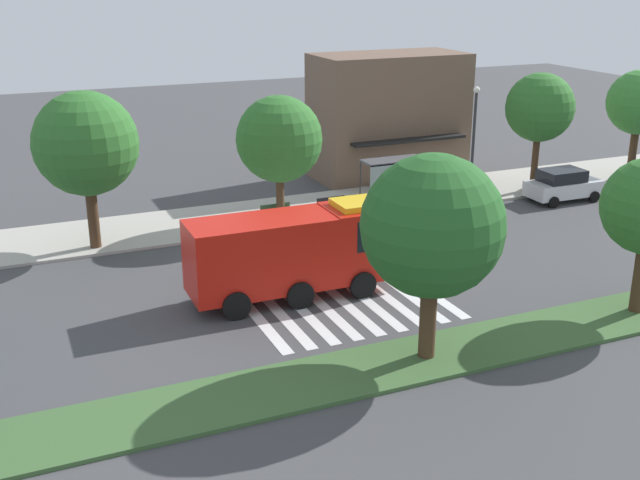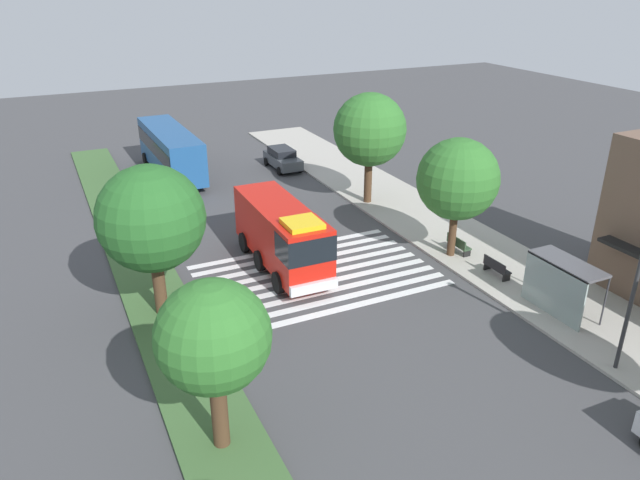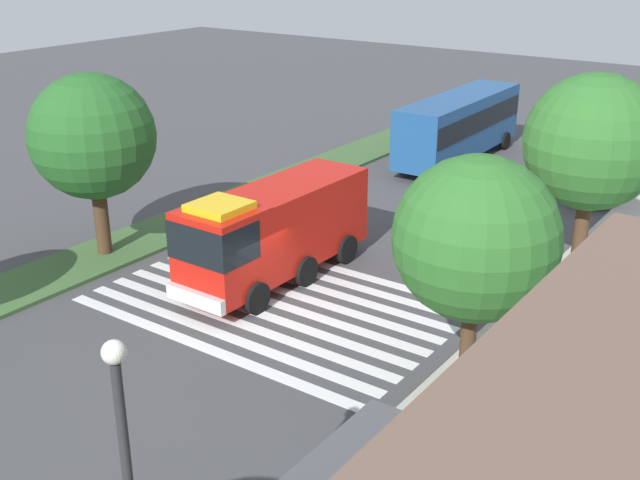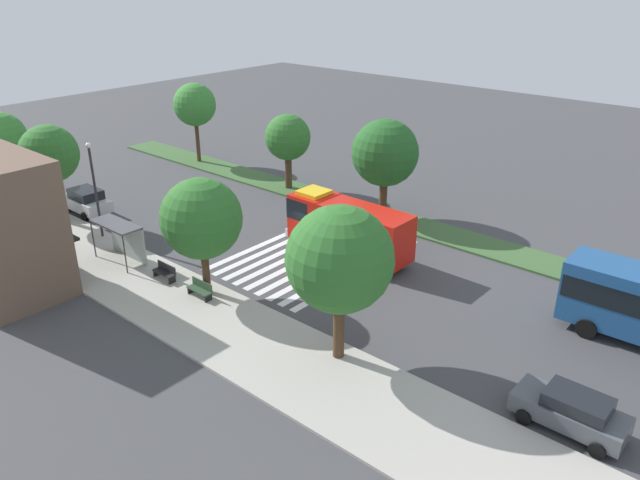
% 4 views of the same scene
% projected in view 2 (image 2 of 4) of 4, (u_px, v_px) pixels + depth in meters
% --- Properties ---
extents(ground_plane, '(120.00, 120.00, 0.00)m').
position_uv_depth(ground_plane, '(321.00, 279.00, 30.74)').
color(ground_plane, '#424244').
extents(sidewalk, '(60.00, 5.49, 0.14)m').
position_uv_depth(sidewalk, '(467.00, 245.00, 34.35)').
color(sidewalk, '#ADA89E').
rests_on(sidewalk, ground_plane).
extents(median_strip, '(60.00, 3.00, 0.14)m').
position_uv_depth(median_strip, '(162.00, 312.00, 27.56)').
color(median_strip, '#3D6033').
rests_on(median_strip, ground_plane).
extents(crosswalk, '(7.65, 11.78, 0.01)m').
position_uv_depth(crosswalk, '(317.00, 275.00, 31.11)').
color(crosswalk, silver).
rests_on(crosswalk, ground_plane).
extents(fire_truck, '(8.38, 2.79, 3.67)m').
position_uv_depth(fire_truck, '(283.00, 234.00, 30.94)').
color(fire_truck, red).
rests_on(fire_truck, ground_plane).
extents(parked_car_west, '(4.25, 1.98, 1.63)m').
position_uv_depth(parked_car_west, '(283.00, 158.00, 47.53)').
color(parked_car_west, '#474C51').
rests_on(parked_car_west, ground_plane).
extents(transit_bus, '(10.76, 3.03, 3.56)m').
position_uv_depth(transit_bus, '(171.00, 149.00, 45.39)').
color(transit_bus, navy).
rests_on(transit_bus, ground_plane).
extents(bus_stop_shelter, '(3.50, 1.40, 2.46)m').
position_uv_depth(bus_stop_shelter, '(560.00, 278.00, 26.76)').
color(bus_stop_shelter, '#4C4C51').
rests_on(bus_stop_shelter, sidewalk).
extents(bench_near_shelter, '(1.60, 0.50, 0.90)m').
position_uv_depth(bench_near_shelter, '(496.00, 267.00, 30.58)').
color(bench_near_shelter, black).
rests_on(bench_near_shelter, sidewalk).
extents(bench_west_of_shelter, '(1.60, 0.50, 0.90)m').
position_uv_depth(bench_west_of_shelter, '(458.00, 244.00, 33.17)').
color(bench_west_of_shelter, '#2D472D').
rests_on(bench_west_of_shelter, sidewalk).
extents(street_lamp, '(0.36, 0.36, 6.34)m').
position_uv_depth(street_lamp, '(636.00, 284.00, 22.10)').
color(street_lamp, '#2D2D30').
rests_on(street_lamp, sidewalk).
extents(sidewalk_tree_far_west, '(4.73, 4.73, 7.28)m').
position_uv_depth(sidewalk_tree_far_west, '(370.00, 130.00, 38.65)').
color(sidewalk_tree_far_west, '#47301E').
rests_on(sidewalk_tree_far_west, sidewalk).
extents(sidewalk_tree_west, '(4.32, 4.32, 6.50)m').
position_uv_depth(sidewalk_tree_west, '(458.00, 180.00, 31.26)').
color(sidewalk_tree_west, '#47301E').
rests_on(sidewalk_tree_west, sidewalk).
extents(median_tree_far_west, '(4.66, 4.66, 6.94)m').
position_uv_depth(median_tree_far_west, '(151.00, 219.00, 25.60)').
color(median_tree_far_west, '#47301E').
rests_on(median_tree_far_west, median_strip).
extents(median_tree_west, '(3.61, 3.61, 5.94)m').
position_uv_depth(median_tree_west, '(213.00, 338.00, 18.17)').
color(median_tree_west, '#47301E').
rests_on(median_tree_west, median_strip).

